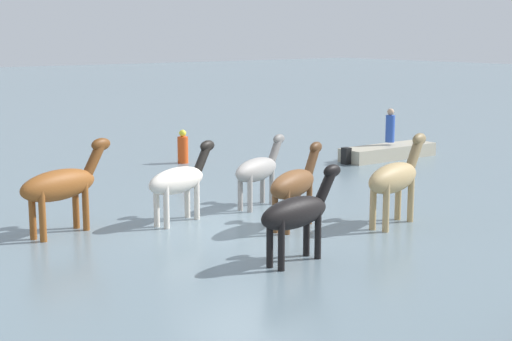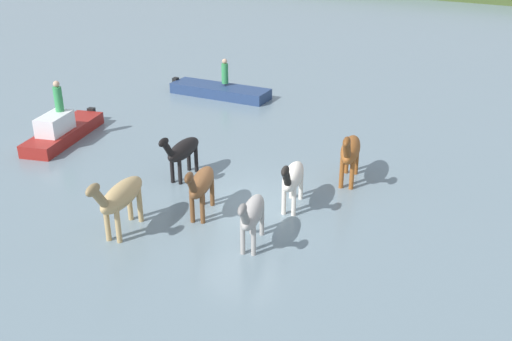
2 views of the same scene
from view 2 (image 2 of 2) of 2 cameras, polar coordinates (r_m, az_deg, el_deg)
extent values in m
plane|color=slate|center=(17.53, -1.19, -3.57)|extent=(166.25, 166.25, 0.00)
ellipsoid|color=silver|center=(17.13, 3.69, -0.56)|extent=(1.07, 1.90, 0.61)
cylinder|color=silver|center=(16.84, 3.76, -2.93)|extent=(0.13, 0.13, 1.01)
cylinder|color=silver|center=(16.89, 2.78, -2.81)|extent=(0.13, 0.13, 1.01)
cylinder|color=silver|center=(17.81, 4.47, -1.37)|extent=(0.13, 0.13, 1.01)
cylinder|color=silver|center=(17.85, 3.53, -1.26)|extent=(0.13, 0.13, 1.01)
cylinder|color=black|center=(16.10, 3.03, -0.67)|extent=(0.37, 0.60, 0.67)
ellipsoid|color=black|center=(15.81, 2.91, -0.06)|extent=(0.35, 0.54, 0.27)
ellipsoid|color=black|center=(19.20, -7.17, 2.08)|extent=(0.80, 1.86, 0.61)
cylinder|color=black|center=(18.90, -7.54, 0.05)|extent=(0.13, 0.13, 0.99)
cylinder|color=black|center=(19.05, -8.29, 0.20)|extent=(0.13, 0.13, 0.99)
cylinder|color=black|center=(19.75, -5.94, 1.23)|extent=(0.13, 0.13, 0.99)
cylinder|color=black|center=(19.89, -6.67, 1.36)|extent=(0.13, 0.13, 0.99)
cylinder|color=black|center=(18.31, -8.74, 2.18)|extent=(0.29, 0.58, 0.66)
ellipsoid|color=black|center=(18.06, -9.12, 2.77)|extent=(0.28, 0.52, 0.27)
ellipsoid|color=#9E9993|center=(15.18, -0.34, -4.11)|extent=(1.10, 1.83, 0.59)
cylinder|color=#9E9993|center=(14.94, -0.25, -6.75)|extent=(0.13, 0.13, 0.97)
cylinder|color=#9E9993|center=(15.00, -1.32, -6.63)|extent=(0.13, 0.13, 0.97)
cylinder|color=#9E9993|center=(15.84, 0.59, -4.82)|extent=(0.13, 0.13, 0.97)
cylinder|color=#9E9993|center=(15.89, -0.42, -4.71)|extent=(0.13, 0.13, 0.97)
cylinder|color=slate|center=(14.19, -1.18, -4.50)|extent=(0.38, 0.58, 0.65)
ellipsoid|color=slate|center=(13.91, -1.36, -3.90)|extent=(0.36, 0.52, 0.26)
ellipsoid|color=brown|center=(16.76, -5.39, -1.15)|extent=(1.21, 1.92, 0.62)
cylinder|color=brown|center=(16.48, -5.33, -3.61)|extent=(0.14, 0.14, 1.02)
cylinder|color=brown|center=(16.55, -6.33, -3.52)|extent=(0.14, 0.14, 1.02)
cylinder|color=brown|center=(17.43, -4.37, -1.94)|extent=(0.14, 0.14, 1.02)
cylinder|color=brown|center=(17.50, -5.32, -1.86)|extent=(0.14, 0.14, 1.02)
cylinder|color=#50311A|center=(15.74, -6.39, -1.33)|extent=(0.41, 0.61, 0.68)
ellipsoid|color=#50311A|center=(15.45, -6.64, -0.71)|extent=(0.39, 0.55, 0.27)
ellipsoid|color=brown|center=(18.98, 9.32, 2.06)|extent=(1.16, 2.10, 0.68)
cylinder|color=brown|center=(18.63, 9.47, -0.26)|extent=(0.15, 0.15, 1.11)
cylinder|color=brown|center=(18.66, 8.47, -0.14)|extent=(0.15, 0.15, 1.11)
cylinder|color=brown|center=(19.73, 9.91, 1.15)|extent=(0.15, 0.15, 1.11)
cylinder|color=brown|center=(19.76, 8.97, 1.25)|extent=(0.15, 0.15, 1.11)
cylinder|color=brown|center=(17.83, 8.98, 2.12)|extent=(0.40, 0.66, 0.74)
ellipsoid|color=brown|center=(17.52, 8.95, 2.79)|extent=(0.38, 0.60, 0.30)
ellipsoid|color=tan|center=(16.17, -13.11, -2.34)|extent=(1.10, 2.11, 0.68)
cylinder|color=tan|center=(15.89, -13.49, -5.15)|extent=(0.15, 0.15, 1.12)
cylinder|color=tan|center=(16.05, -14.50, -4.95)|extent=(0.15, 0.15, 1.12)
cylinder|color=tan|center=(16.81, -11.42, -3.24)|extent=(0.15, 0.15, 1.12)
cylinder|color=tan|center=(16.96, -12.39, -3.08)|extent=(0.15, 0.15, 1.12)
cylinder|color=olive|center=(15.17, -15.27, -2.56)|extent=(0.39, 0.66, 0.75)
ellipsoid|color=olive|center=(14.88, -15.83, -1.86)|extent=(0.37, 0.60, 0.30)
cube|color=navy|center=(28.14, -3.56, 7.70)|extent=(5.02, 1.89, 0.65)
cube|color=black|center=(29.44, -7.92, 8.42)|extent=(0.27, 0.30, 0.70)
cube|color=maroon|center=(23.80, -18.41, 3.30)|extent=(2.53, 4.42, 0.63)
cube|color=silver|center=(23.18, -19.26, 4.38)|extent=(1.30, 1.73, 0.70)
cube|color=black|center=(25.58, -15.91, 5.24)|extent=(0.34, 0.32, 0.68)
cylinder|color=#338C4C|center=(28.02, -3.09, 9.55)|extent=(0.32, 0.32, 0.95)
sphere|color=tan|center=(27.88, -3.12, 10.73)|extent=(0.24, 0.24, 0.24)
cylinder|color=#338C4C|center=(23.31, -18.94, 6.68)|extent=(0.32, 0.32, 0.95)
sphere|color=tan|center=(23.15, -19.14, 8.08)|extent=(0.24, 0.24, 0.24)
camera|label=1|loc=(32.39, -12.22, 17.09)|focal=54.44mm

